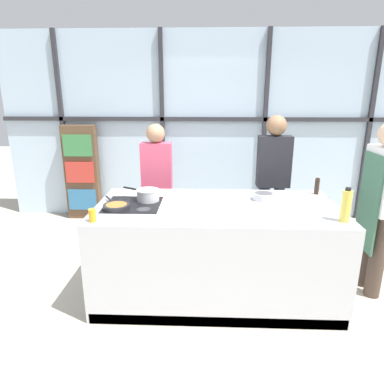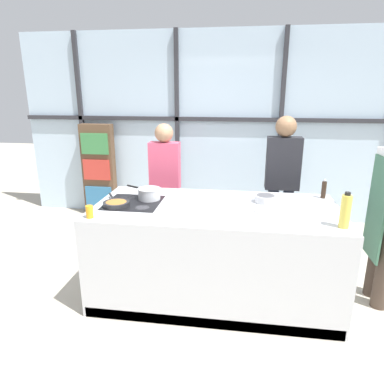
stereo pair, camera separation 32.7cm
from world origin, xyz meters
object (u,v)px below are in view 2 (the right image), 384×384
Objects in this scene: spectator_center_left at (282,177)px; white_plate at (267,211)px; mixing_bowl at (265,198)px; pepper_grinder at (324,189)px; juice_glass_near at (90,212)px; oil_bottle at (345,211)px; spectator_far_left at (165,178)px; frying_pan at (116,204)px; saucepan at (149,193)px.

white_plate is at bearing 77.40° from spectator_center_left.
mixing_bowl is 1.08× the size of pepper_grinder.
oil_bottle is at bearing 2.26° from juice_glass_near.
white_plate is (-0.23, -1.05, -0.05)m from spectator_center_left.
mixing_bowl is at bearing 135.63° from oil_bottle.
spectator_far_left is 3.99× the size of frying_pan.
spectator_center_left is at bearing 31.80° from saucepan.
spectator_far_left is 4.11× the size of saucepan.
pepper_grinder is at bearing 162.09° from spectator_far_left.
saucepan is (0.03, -0.85, 0.06)m from spectator_far_left.
spectator_center_left reaches higher than mixing_bowl.
white_plate is at bearing -89.31° from mixing_bowl.
white_plate is at bearing -139.94° from pepper_grinder.
spectator_far_left is 1.40m from mixing_bowl.
pepper_grinder reaches higher than mixing_bowl.
frying_pan is 2.04m from pepper_grinder.
spectator_center_left is 15.68× the size of juice_glass_near.
pepper_grinder reaches higher than white_plate.
spectator_center_left is 8.60× the size of pepper_grinder.
frying_pan is 1.37× the size of oil_bottle.
pepper_grinder reaches higher than frying_pan.
juice_glass_near is (-1.50, -0.37, 0.05)m from white_plate.
spectator_center_left is 7.96× the size of mixing_bowl.
white_plate is 1.55m from juice_glass_near.
oil_bottle is (0.57, -0.29, 0.13)m from white_plate.
juice_glass_near is at bearing 39.36° from spectator_center_left.
pepper_grinder reaches higher than saucepan.
oil_bottle reaches higher than juice_glass_near.
oil_bottle is (0.57, -0.56, 0.10)m from mixing_bowl.
saucepan reaches higher than white_plate.
spectator_far_left is at bearing 146.08° from mixing_bowl.
frying_pan is at bearing -167.26° from mixing_bowl.
frying_pan is 0.35m from saucepan.
saucepan is 1.15m from white_plate.
saucepan is 1.61× the size of white_plate.
frying_pan is (-1.62, -1.09, -0.04)m from spectator_center_left.
spectator_far_left is at bearing 91.97° from saucepan.
frying_pan is 1.97m from oil_bottle.
pepper_grinder is at bearing 9.49° from saucepan.
white_plate is 1.13× the size of mixing_bowl.
mixing_bowl is 0.80m from oil_bottle.
spectator_far_left is at bearing 138.02° from white_plate.
spectator_far_left is at bearing 78.55° from frying_pan.
oil_bottle is at bearing -16.05° from saucepan.
mixing_bowl is 1.97× the size of juice_glass_near.
frying_pan is 1.66× the size of white_plate.
mixing_bowl is at bearing 3.44° from saucepan.
frying_pan is 3.69× the size of juice_glass_near.
white_plate is 0.27m from mixing_bowl.
pepper_grinder is (0.58, 0.22, 0.05)m from mixing_bowl.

